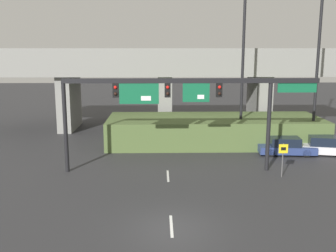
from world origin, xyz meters
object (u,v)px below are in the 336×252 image
at_px(signal_gantry, 182,96).
at_px(parked_sedan_mid_right, 326,146).
at_px(speed_limit_sign, 283,155).
at_px(highway_light_pole_far, 320,35).
at_px(highway_light_pole_near, 243,63).
at_px(parked_sedan_near_right, 286,146).

distance_m(signal_gantry, parked_sedan_mid_right, 13.31).
xyz_separation_m(speed_limit_sign, highway_light_pole_far, (4.91, 7.61, 7.91)).
distance_m(speed_limit_sign, highway_light_pole_near, 10.37).
xyz_separation_m(highway_light_pole_near, highway_light_pole_far, (5.95, -1.02, 2.26)).
height_order(highway_light_pole_far, parked_sedan_near_right, highway_light_pole_far).
relative_size(speed_limit_sign, highway_light_pole_far, 0.13).
height_order(parked_sedan_near_right, parked_sedan_mid_right, parked_sedan_mid_right).
height_order(highway_light_pole_near, highway_light_pole_far, highway_light_pole_far).
relative_size(signal_gantry, highway_light_pole_far, 0.96).
bearing_deg(speed_limit_sign, parked_sedan_near_right, 70.06).
xyz_separation_m(highway_light_pole_near, parked_sedan_mid_right, (6.32, -3.07, -6.47)).
distance_m(signal_gantry, speed_limit_sign, 7.71).
relative_size(signal_gantry, speed_limit_sign, 7.52).
height_order(signal_gantry, parked_sedan_mid_right, signal_gantry).
bearing_deg(speed_limit_sign, highway_light_pole_far, 57.15).
bearing_deg(highway_light_pole_near, parked_sedan_mid_right, -25.93).
relative_size(speed_limit_sign, parked_sedan_near_right, 0.50).
xyz_separation_m(signal_gantry, parked_sedan_mid_right, (11.84, 4.03, -4.57)).
distance_m(speed_limit_sign, parked_sedan_near_right, 6.06).
relative_size(highway_light_pole_near, parked_sedan_near_right, 2.96).
relative_size(highway_light_pole_far, parked_sedan_mid_right, 3.61).
xyz_separation_m(signal_gantry, highway_light_pole_far, (11.47, 6.08, 4.16)).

